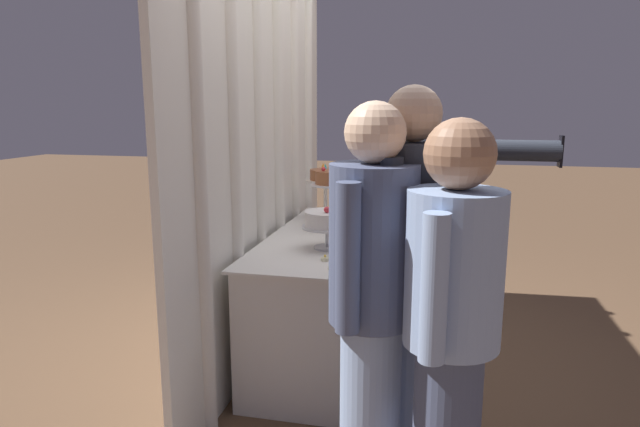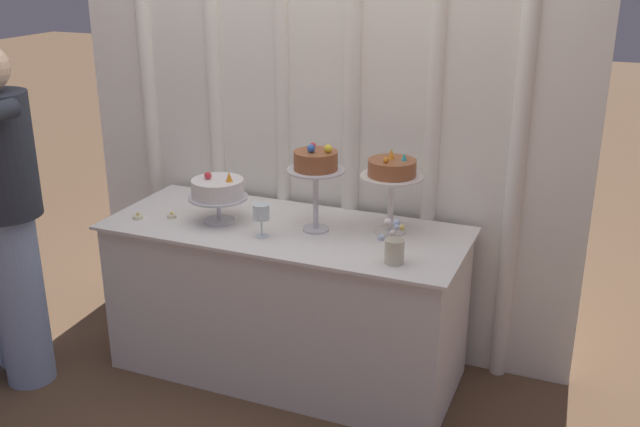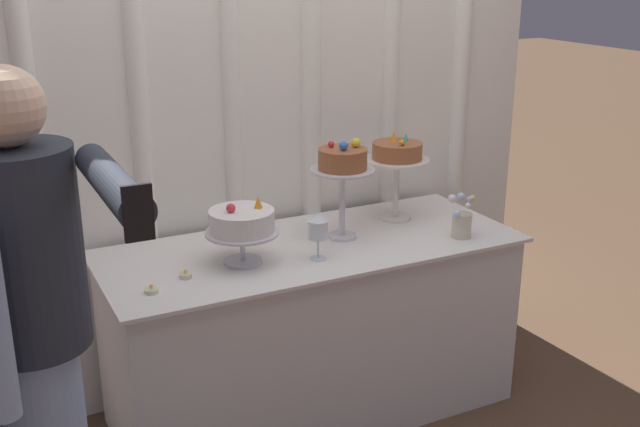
% 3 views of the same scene
% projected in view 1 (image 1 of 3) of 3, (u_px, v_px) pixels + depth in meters
% --- Properties ---
extents(ground_plane, '(24.00, 24.00, 0.00)m').
position_uv_depth(ground_plane, '(344.00, 352.00, 3.55)').
color(ground_plane, brown).
extents(draped_curtain, '(2.69, 0.16, 2.87)m').
position_uv_depth(draped_curtain, '(266.00, 114.00, 3.36)').
color(draped_curtain, white).
rests_on(draped_curtain, ground_plane).
extents(cake_table, '(1.74, 0.71, 0.78)m').
position_uv_depth(cake_table, '(329.00, 294.00, 3.49)').
color(cake_table, white).
rests_on(cake_table, ground_plane).
extents(cake_display_leftmost, '(0.29, 0.29, 0.26)m').
position_uv_depth(cake_display_leftmost, '(327.00, 221.00, 3.06)').
color(cake_display_leftmost, silver).
rests_on(cake_display_leftmost, cake_table).
extents(cake_display_center, '(0.27, 0.27, 0.42)m').
position_uv_depth(cake_display_center, '(331.00, 181.00, 3.50)').
color(cake_display_center, silver).
rests_on(cake_display_center, cake_table).
extents(cake_display_rightmost, '(0.29, 0.29, 0.40)m').
position_uv_depth(cake_display_rightmost, '(326.00, 179.00, 3.85)').
color(cake_display_rightmost, silver).
rests_on(cake_display_rightmost, cake_table).
extents(wine_glass, '(0.08, 0.08, 0.16)m').
position_uv_depth(wine_glass, '(352.00, 219.00, 3.31)').
color(wine_glass, silver).
rests_on(wine_glass, cake_table).
extents(flower_vase, '(0.11, 0.09, 0.19)m').
position_uv_depth(flower_vase, '(374.00, 207.00, 3.93)').
color(flower_vase, beige).
rests_on(flower_vase, cake_table).
extents(tealight_far_left, '(0.05, 0.05, 0.03)m').
position_uv_depth(tealight_far_left, '(333.00, 268.00, 2.69)').
color(tealight_far_left, beige).
rests_on(tealight_far_left, cake_table).
extents(tealight_near_left, '(0.05, 0.05, 0.03)m').
position_uv_depth(tealight_near_left, '(325.00, 259.00, 2.85)').
color(tealight_near_left, beige).
rests_on(tealight_near_left, cake_table).
extents(guest_man_dark_suit, '(0.48, 0.41, 1.60)m').
position_uv_depth(guest_man_dark_suit, '(372.00, 297.00, 2.04)').
color(guest_man_dark_suit, '#93ADD6').
rests_on(guest_man_dark_suit, ground_plane).
extents(guest_girl_blue_dress, '(0.47, 0.77, 1.66)m').
position_uv_depth(guest_girl_blue_dress, '(411.00, 274.00, 2.16)').
color(guest_girl_blue_dress, '#93ADD6').
rests_on(guest_girl_blue_dress, ground_plane).
extents(guest_man_pink_jacket, '(0.48, 0.41, 1.54)m').
position_uv_depth(guest_man_pink_jacket, '(451.00, 325.00, 1.85)').
color(guest_man_pink_jacket, '#4C5675').
rests_on(guest_man_pink_jacket, ground_plane).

